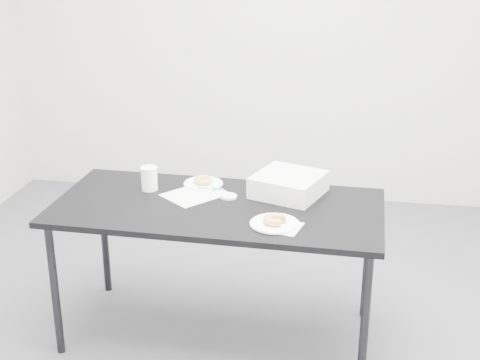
% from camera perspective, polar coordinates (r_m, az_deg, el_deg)
% --- Properties ---
extents(floor, '(4.00, 4.00, 0.00)m').
position_cam_1_polar(floor, '(3.69, -2.27, -12.60)').
color(floor, '#4B4C50').
rests_on(floor, ground).
extents(wall_back, '(4.00, 0.02, 2.70)m').
position_cam_1_polar(wall_back, '(5.11, 2.13, 13.05)').
color(wall_back, silver).
rests_on(wall_back, floor).
extents(table, '(1.65, 0.81, 0.74)m').
position_cam_1_polar(table, '(3.33, -1.94, -3.02)').
color(table, black).
rests_on(table, floor).
extents(scorecard, '(0.37, 0.38, 0.00)m').
position_cam_1_polar(scorecard, '(3.44, -3.85, -1.22)').
color(scorecard, white).
rests_on(scorecard, table).
extents(logo_patch, '(0.07, 0.07, 0.00)m').
position_cam_1_polar(logo_patch, '(3.50, -2.21, -0.74)').
color(logo_patch, green).
rests_on(logo_patch, scorecard).
extents(pen, '(0.14, 0.02, 0.01)m').
position_cam_1_polar(pen, '(3.50, -2.56, -0.73)').
color(pen, '#0D918C').
rests_on(pen, scorecard).
extents(napkin, '(0.19, 0.19, 0.00)m').
position_cam_1_polar(napkin, '(3.07, 3.66, -4.03)').
color(napkin, white).
rests_on(napkin, table).
extents(plate_near, '(0.23, 0.23, 0.01)m').
position_cam_1_polar(plate_near, '(3.09, 2.97, -3.74)').
color(plate_near, white).
rests_on(plate_near, napkin).
extents(donut_near, '(0.14, 0.14, 0.04)m').
position_cam_1_polar(donut_near, '(3.08, 2.98, -3.39)').
color(donut_near, '#D18842').
rests_on(donut_near, plate_near).
extents(plate_far, '(0.21, 0.21, 0.01)m').
position_cam_1_polar(plate_far, '(3.58, -3.15, -0.30)').
color(plate_far, white).
rests_on(plate_far, table).
extents(donut_far, '(0.10, 0.10, 0.03)m').
position_cam_1_polar(donut_far, '(3.57, -3.16, -0.01)').
color(donut_far, '#D18842').
rests_on(donut_far, plate_far).
extents(coffee_cup, '(0.08, 0.08, 0.13)m').
position_cam_1_polar(coffee_cup, '(3.51, -7.75, 0.14)').
color(coffee_cup, white).
rests_on(coffee_cup, table).
extents(cup_lid, '(0.09, 0.09, 0.01)m').
position_cam_1_polar(cup_lid, '(3.39, -0.98, -1.41)').
color(cup_lid, white).
rests_on(cup_lid, table).
extents(bakery_box, '(0.41, 0.41, 0.11)m').
position_cam_1_polar(bakery_box, '(3.43, 4.18, -0.38)').
color(bakery_box, silver).
rests_on(bakery_box, table).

